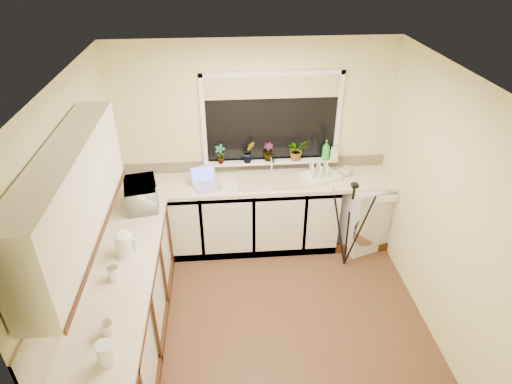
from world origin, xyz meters
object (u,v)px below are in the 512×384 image
(soap_bottle_green, at_px, (326,150))
(cup_left, at_px, (106,328))
(tripod, at_px, (349,226))
(cup_back, at_px, (346,171))
(dish_rack, at_px, (320,177))
(microwave, at_px, (141,194))
(kettle, at_px, (124,245))
(soap_bottle_clear, at_px, (335,151))
(plant_d, at_px, (297,150))
(steel_jar, at_px, (113,274))
(plant_b, at_px, (249,152))
(plant_c, at_px, (268,152))
(glass_jug, at_px, (105,353))
(plant_a, at_px, (220,154))
(laptop, at_px, (206,181))
(washing_machine, at_px, (364,211))

(soap_bottle_green, relative_size, cup_left, 2.18)
(tripod, relative_size, soap_bottle_green, 4.48)
(cup_back, relative_size, cup_left, 1.16)
(dish_rack, height_order, microwave, microwave)
(kettle, bearing_deg, microwave, 87.30)
(kettle, height_order, soap_bottle_clear, soap_bottle_clear)
(dish_rack, height_order, plant_d, plant_d)
(steel_jar, distance_m, microwave, 1.14)
(plant_b, bearing_deg, plant_c, 7.74)
(soap_bottle_green, bearing_deg, plant_c, 176.81)
(soap_bottle_green, distance_m, cup_back, 0.35)
(tripod, distance_m, steel_jar, 2.59)
(plant_d, height_order, soap_bottle_clear, plant_d)
(plant_b, xyz_separation_m, cup_left, (-1.19, -2.31, -0.23))
(glass_jug, relative_size, plant_a, 0.72)
(soap_bottle_green, relative_size, cup_back, 1.89)
(steel_jar, height_order, plant_d, plant_d)
(dish_rack, distance_m, plant_b, 0.88)
(dish_rack, distance_m, steel_jar, 2.56)
(tripod, distance_m, plant_b, 1.43)
(laptop, height_order, dish_rack, laptop)
(kettle, relative_size, cup_back, 1.60)
(tripod, xyz_separation_m, plant_c, (-0.85, 0.72, 0.61))
(glass_jug, relative_size, cup_back, 1.29)
(plant_a, relative_size, plant_d, 0.92)
(plant_b, bearing_deg, soap_bottle_clear, -0.16)
(dish_rack, bearing_deg, microwave, 166.58)
(tripod, relative_size, steel_jar, 8.93)
(tripod, bearing_deg, glass_jug, -146.87)
(plant_c, distance_m, cup_back, 0.95)
(plant_c, height_order, cup_back, plant_c)
(plant_b, height_order, plant_d, plant_b)
(tripod, height_order, soap_bottle_clear, soap_bottle_clear)
(plant_a, xyz_separation_m, cup_left, (-0.86, -2.31, -0.22))
(laptop, xyz_separation_m, glass_jug, (-0.63, -2.30, 0.03))
(kettle, bearing_deg, plant_b, 49.51)
(tripod, relative_size, plant_b, 4.10)
(dish_rack, distance_m, tripod, 0.66)
(kettle, xyz_separation_m, plant_a, (0.88, 1.41, 0.16))
(tripod, xyz_separation_m, cup_back, (0.06, 0.54, 0.40))
(microwave, relative_size, soap_bottle_green, 1.94)
(microwave, relative_size, plant_d, 1.87)
(washing_machine, height_order, microwave, microwave)
(plant_c, distance_m, cup_left, 2.75)
(plant_a, distance_m, plant_c, 0.57)
(dish_rack, relative_size, microwave, 0.88)
(plant_a, bearing_deg, soap_bottle_clear, 0.09)
(glass_jug, height_order, soap_bottle_clear, soap_bottle_clear)
(kettle, distance_m, soap_bottle_green, 2.55)
(glass_jug, height_order, steel_jar, glass_jug)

